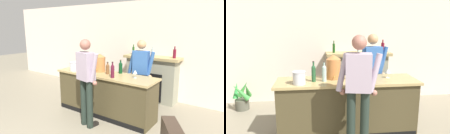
# 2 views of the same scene
# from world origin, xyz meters

# --- Properties ---
(wall_back_panel) EXTENTS (12.00, 0.07, 2.75)m
(wall_back_panel) POSITION_xyz_m (0.00, 4.26, 1.38)
(wall_back_panel) COLOR beige
(wall_back_panel) RESTS_ON ground_plane
(bar_counter) EXTENTS (2.45, 0.69, 0.97)m
(bar_counter) POSITION_xyz_m (-0.14, 2.51, 0.49)
(bar_counter) COLOR #443B24
(bar_counter) RESTS_ON ground_plane
(fireplace_stone) EXTENTS (1.54, 0.52, 1.53)m
(fireplace_stone) POSITION_xyz_m (0.35, 4.00, 0.63)
(fireplace_stone) COLOR gray
(fireplace_stone) RESTS_ON ground_plane
(potted_plant_corner) EXTENTS (0.41, 0.45, 0.66)m
(potted_plant_corner) POSITION_xyz_m (-2.34, 3.77, 0.29)
(potted_plant_corner) COLOR #525142
(potted_plant_corner) RESTS_ON ground_plane
(person_customer) EXTENTS (0.65, 0.36, 1.79)m
(person_customer) POSITION_xyz_m (-0.09, 1.83, 1.00)
(person_customer) COLOR black
(person_customer) RESTS_ON ground_plane
(person_bartender) EXTENTS (0.65, 0.34, 1.73)m
(person_bartender) POSITION_xyz_m (0.46, 3.11, 0.96)
(person_bartender) COLOR #493A39
(person_bartender) RESTS_ON ground_plane
(copper_dispenser) EXTENTS (0.26, 0.30, 0.43)m
(copper_dispenser) POSITION_xyz_m (-0.37, 2.63, 1.19)
(copper_dispenser) COLOR #BF733C
(copper_dispenser) RESTS_ON bar_counter
(ice_bucket_steel) EXTENTS (0.22, 0.22, 0.21)m
(ice_bucket_steel) POSITION_xyz_m (-0.96, 2.34, 1.08)
(ice_bucket_steel) COLOR silver
(ice_bucket_steel) RESTS_ON bar_counter
(wine_bottle_port_short) EXTENTS (0.08, 0.08, 0.34)m
(wine_bottle_port_short) POSITION_xyz_m (0.21, 2.32, 1.12)
(wine_bottle_port_short) COLOR #501528
(wine_bottle_port_short) RESTS_ON bar_counter
(wine_bottle_chardonnay_pale) EXTENTS (0.08, 0.08, 0.31)m
(wine_bottle_chardonnay_pale) POSITION_xyz_m (0.13, 2.75, 1.11)
(wine_bottle_chardonnay_pale) COLOR #0C3617
(wine_bottle_chardonnay_pale) RESTS_ON bar_counter
(wine_bottle_merlot_tall) EXTENTS (0.08, 0.08, 0.34)m
(wine_bottle_merlot_tall) POSITION_xyz_m (-0.54, 2.47, 1.12)
(wine_bottle_merlot_tall) COLOR #9DBAB3
(wine_bottle_merlot_tall) RESTS_ON bar_counter
(wine_bottle_riesling_slim) EXTENTS (0.08, 0.08, 0.27)m
(wine_bottle_riesling_slim) POSITION_xyz_m (-0.07, 2.52, 1.10)
(wine_bottle_riesling_slim) COLOR brown
(wine_bottle_riesling_slim) RESTS_ON bar_counter
(wine_bottle_cabernet_heavy) EXTENTS (0.07, 0.07, 0.35)m
(wine_bottle_cabernet_heavy) POSITION_xyz_m (-0.72, 2.47, 1.12)
(wine_bottle_cabernet_heavy) COLOR #23512E
(wine_bottle_cabernet_heavy) RESTS_ON bar_counter
(wine_glass_near_bucket) EXTENTS (0.09, 0.09, 0.17)m
(wine_glass_near_bucket) POSITION_xyz_m (0.60, 2.57, 1.09)
(wine_glass_near_bucket) COLOR silver
(wine_glass_near_bucket) RESTS_ON bar_counter
(wine_glass_mid_counter) EXTENTS (0.09, 0.09, 0.16)m
(wine_glass_mid_counter) POSITION_xyz_m (-0.95, 2.53, 1.09)
(wine_glass_mid_counter) COLOR silver
(wine_glass_mid_counter) RESTS_ON bar_counter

